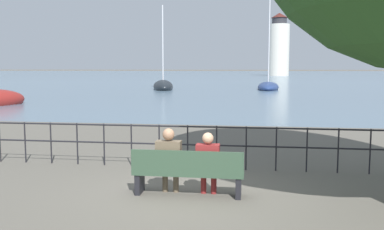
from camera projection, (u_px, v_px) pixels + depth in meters
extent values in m
plane|color=#605B51|center=(188.00, 195.00, 8.22)|extent=(1000.00, 1000.00, 0.00)
cube|color=slate|center=(251.00, 74.00, 165.62)|extent=(600.00, 300.00, 0.01)
cube|color=#334C38|center=(188.00, 173.00, 8.18)|extent=(2.12, 0.45, 0.05)
cube|color=#334C38|center=(187.00, 163.00, 7.95)|extent=(2.12, 0.04, 0.45)
cube|color=black|center=(140.00, 183.00, 8.34)|extent=(0.10, 0.41, 0.40)
cube|color=black|center=(239.00, 187.00, 8.06)|extent=(0.10, 0.41, 0.40)
cylinder|color=brown|center=(165.00, 180.00, 8.42)|extent=(0.11, 0.11, 0.45)
cylinder|color=brown|center=(176.00, 181.00, 8.39)|extent=(0.11, 0.11, 0.45)
cube|color=brown|center=(170.00, 168.00, 8.29)|extent=(0.41, 0.26, 0.14)
cube|color=brown|center=(169.00, 156.00, 8.17)|extent=(0.48, 0.24, 0.60)
sphere|color=#A87A5B|center=(168.00, 134.00, 8.13)|extent=(0.23, 0.23, 0.23)
cylinder|color=maroon|center=(204.00, 182.00, 8.31)|extent=(0.11, 0.11, 0.45)
cylinder|color=maroon|center=(214.00, 182.00, 8.28)|extent=(0.11, 0.11, 0.45)
cube|color=maroon|center=(208.00, 169.00, 8.18)|extent=(0.38, 0.26, 0.14)
cube|color=maroon|center=(208.00, 159.00, 8.07)|extent=(0.44, 0.24, 0.55)
sphere|color=tan|center=(208.00, 138.00, 8.03)|extent=(0.21, 0.21, 0.21)
cylinder|color=black|center=(0.00, 142.00, 11.08)|extent=(0.04, 0.04, 1.05)
cylinder|color=black|center=(25.00, 142.00, 10.98)|extent=(0.04, 0.04, 1.05)
cylinder|color=black|center=(51.00, 143.00, 10.87)|extent=(0.04, 0.04, 1.05)
cylinder|color=black|center=(77.00, 144.00, 10.77)|extent=(0.04, 0.04, 1.05)
cylinder|color=black|center=(104.00, 144.00, 10.67)|extent=(0.04, 0.04, 1.05)
cylinder|color=black|center=(131.00, 145.00, 10.57)|extent=(0.04, 0.04, 1.05)
cylinder|color=black|center=(159.00, 146.00, 10.47)|extent=(0.04, 0.04, 1.05)
cylinder|color=black|center=(188.00, 147.00, 10.37)|extent=(0.04, 0.04, 1.05)
cylinder|color=black|center=(217.00, 147.00, 10.27)|extent=(0.04, 0.04, 1.05)
cylinder|color=black|center=(246.00, 148.00, 10.17)|extent=(0.04, 0.04, 1.05)
cylinder|color=black|center=(276.00, 149.00, 10.07)|extent=(0.04, 0.04, 1.05)
cylinder|color=black|center=(307.00, 150.00, 9.97)|extent=(0.04, 0.04, 1.05)
cylinder|color=black|center=(338.00, 151.00, 9.87)|extent=(0.04, 0.04, 1.05)
cylinder|color=black|center=(370.00, 152.00, 9.77)|extent=(0.04, 0.04, 1.05)
cylinder|color=black|center=(202.00, 127.00, 10.27)|extent=(13.39, 0.04, 0.04)
cylinder|color=black|center=(202.00, 145.00, 10.32)|extent=(13.39, 0.04, 0.04)
ellipsoid|color=black|center=(163.00, 87.00, 48.26)|extent=(3.93, 7.56, 1.51)
cylinder|color=silver|center=(163.00, 44.00, 47.74)|extent=(0.14, 0.14, 8.57)
ellipsoid|color=navy|center=(268.00, 87.00, 47.87)|extent=(2.60, 7.06, 1.24)
cylinder|color=silver|center=(269.00, 32.00, 47.20)|extent=(0.14, 0.14, 11.37)
cylinder|color=silver|center=(279.00, 50.00, 127.27)|extent=(6.17, 6.17, 15.21)
cylinder|color=#2D2D33|center=(279.00, 21.00, 126.33)|extent=(4.32, 4.32, 1.85)
cone|color=#4C1E19|center=(280.00, 15.00, 126.14)|extent=(4.94, 4.94, 1.48)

